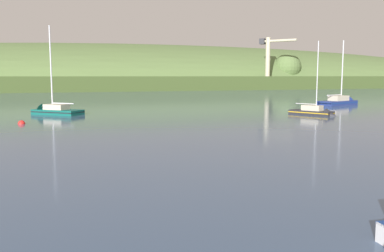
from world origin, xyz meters
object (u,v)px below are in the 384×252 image
(dockside_crane, at_px, (269,64))
(sailboat_near_mooring, at_px, (316,114))
(sailboat_midwater_white, at_px, (341,103))
(mooring_buoy_midchannel, at_px, (22,124))
(sailboat_far_left, at_px, (52,113))

(dockside_crane, relative_size, sailboat_near_mooring, 1.92)
(sailboat_near_mooring, bearing_deg, sailboat_midwater_white, 106.43)
(sailboat_near_mooring, relative_size, mooring_buoy_midchannel, 12.44)
(sailboat_near_mooring, bearing_deg, sailboat_far_left, -137.78)
(sailboat_midwater_white, relative_size, sailboat_far_left, 0.98)
(dockside_crane, distance_m, sailboat_near_mooring, 117.64)
(sailboat_near_mooring, distance_m, sailboat_midwater_white, 23.28)
(sailboat_far_left, bearing_deg, dockside_crane, -90.67)
(sailboat_near_mooring, relative_size, sailboat_far_left, 0.81)
(dockside_crane, relative_size, sailboat_far_left, 1.56)
(dockside_crane, height_order, mooring_buoy_midchannel, dockside_crane)
(sailboat_near_mooring, xyz_separation_m, sailboat_far_left, (-35.03, 10.72, 0.03))
(dockside_crane, distance_m, mooring_buoy_midchannel, 136.96)
(sailboat_far_left, distance_m, mooring_buoy_midchannel, 11.84)
(sailboat_midwater_white, distance_m, sailboat_far_left, 51.25)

